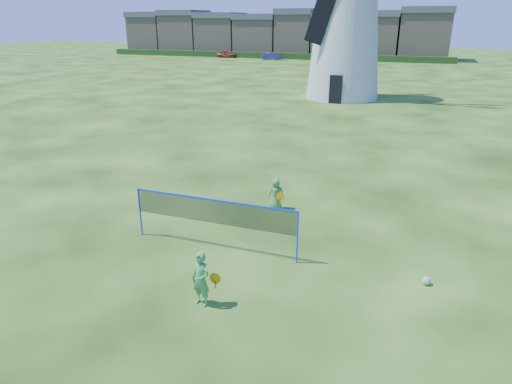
{
  "coord_description": "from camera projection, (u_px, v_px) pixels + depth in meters",
  "views": [
    {
      "loc": [
        4.47,
        -11.12,
        6.28
      ],
      "look_at": [
        0.2,
        0.5,
        1.5
      ],
      "focal_mm": 31.29,
      "sensor_mm": 36.0,
      "label": 1
    }
  ],
  "objects": [
    {
      "name": "player_boy",
      "position": [
        276.0,
        194.0,
        15.71
      ],
      "size": [
        0.68,
        0.53,
        1.12
      ],
      "rotation": [
        0.0,
        0.0,
        3.52
      ],
      "color": "#4D8B43",
      "rests_on": "ground"
    },
    {
      "name": "hedge",
      "position": [
        266.0,
        55.0,
        78.13
      ],
      "size": [
        62.0,
        0.8,
        1.0
      ],
      "primitive_type": "cube",
      "color": "#193814",
      "rests_on": "ground"
    },
    {
      "name": "windmill",
      "position": [
        347.0,
        18.0,
        36.23
      ],
      "size": [
        14.77,
        6.1,
        19.15
      ],
      "color": "silver",
      "rests_on": "ground"
    },
    {
      "name": "car_right",
      "position": [
        272.0,
        56.0,
        75.55
      ],
      "size": [
        3.63,
        1.93,
        1.14
      ],
      "primitive_type": "imported",
      "rotation": [
        0.0,
        0.0,
        1.79
      ],
      "color": "navy",
      "rests_on": "ground"
    },
    {
      "name": "badminton_net",
      "position": [
        213.0,
        212.0,
        12.77
      ],
      "size": [
        5.05,
        0.05,
        1.55
      ],
      "color": "blue",
      "rests_on": "ground"
    },
    {
      "name": "player_girl",
      "position": [
        201.0,
        279.0,
        10.3
      ],
      "size": [
        0.7,
        0.45,
        1.37
      ],
      "rotation": [
        0.0,
        0.0,
        -0.28
      ],
      "color": "green",
      "rests_on": "ground"
    },
    {
      "name": "terraced_houses",
      "position": [
        277.0,
        34.0,
        82.14
      ],
      "size": [
        60.02,
        8.4,
        8.34
      ],
      "color": "tan",
      "rests_on": "ground"
    },
    {
      "name": "ground",
      "position": [
        244.0,
        243.0,
        13.44
      ],
      "size": [
        220.0,
        220.0,
        0.0
      ],
      "primitive_type": "plane",
      "color": "black",
      "rests_on": "ground"
    },
    {
      "name": "play_ball",
      "position": [
        426.0,
        281.0,
        11.3
      ],
      "size": [
        0.22,
        0.22,
        0.22
      ],
      "primitive_type": "sphere",
      "color": "green",
      "rests_on": "ground"
    },
    {
      "name": "car_left",
      "position": [
        227.0,
        54.0,
        79.84
      ],
      "size": [
        3.62,
        1.65,
        1.21
      ],
      "primitive_type": "imported",
      "rotation": [
        0.0,
        0.0,
        1.63
      ],
      "color": "maroon",
      "rests_on": "ground"
    }
  ]
}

